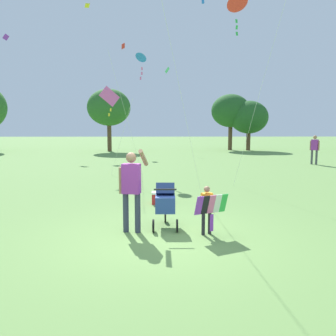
# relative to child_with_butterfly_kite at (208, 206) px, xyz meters

# --- Properties ---
(ground_plane) EXTENTS (120.00, 120.00, 0.00)m
(ground_plane) POSITION_rel_child_with_butterfly_kite_xyz_m (-0.99, -0.21, -0.63)
(ground_plane) COLOR #668E47
(treeline_distant) EXTENTS (38.17, 5.45, 5.81)m
(treeline_distant) POSITION_rel_child_with_butterfly_kite_xyz_m (-2.61, 24.19, 2.95)
(treeline_distant) COLOR brown
(treeline_distant) RESTS_ON ground
(child_with_butterfly_kite) EXTENTS (0.74, 0.50, 1.05)m
(child_with_butterfly_kite) POSITION_rel_child_with_butterfly_kite_xyz_m (0.00, 0.00, 0.00)
(child_with_butterfly_kite) COLOR #232328
(child_with_butterfly_kite) RESTS_ON ground
(person_adult_flyer) EXTENTS (0.64, 0.53, 1.82)m
(person_adult_flyer) POSITION_rel_child_with_butterfly_kite_xyz_m (-1.62, 0.23, 0.43)
(person_adult_flyer) COLOR #33384C
(person_adult_flyer) RESTS_ON ground
(stroller) EXTENTS (0.56, 1.08, 1.03)m
(stroller) POSITION_rel_child_with_butterfly_kite_xyz_m (-0.89, 0.62, -0.02)
(stroller) COLOR black
(stroller) RESTS_ON ground
(kite_orange_delta) EXTENTS (1.41, 3.52, 6.96)m
(kite_orange_delta) POSITION_rel_child_with_butterfly_kite_xyz_m (1.77, 6.14, 5.99)
(kite_orange_delta) COLOR red
(kite_orange_delta) RESTS_ON ground
(kite_green_novelty) EXTENTS (1.52, 2.92, 5.62)m
(kite_green_novelty) POSITION_rel_child_with_butterfly_kite_xyz_m (-1.94, 9.79, 4.68)
(kite_green_novelty) COLOR blue
(kite_green_novelty) RESTS_ON ground
(kite_blue_high) EXTENTS (1.63, 1.92, 4.07)m
(kite_blue_high) POSITION_rel_child_with_butterfly_kite_xyz_m (-3.31, 9.20, 2.86)
(kite_blue_high) COLOR pink
(kite_blue_high) RESTS_ON ground
(distant_kites_cluster) EXTENTS (26.10, 13.79, 9.43)m
(distant_kites_cluster) POSITION_rel_child_with_butterfly_kite_xyz_m (-3.84, 22.84, 10.18)
(distant_kites_cluster) COLOR purple
(person_sitting_far) EXTENTS (0.45, 0.40, 1.69)m
(person_sitting_far) POSITION_rel_child_with_butterfly_kite_xyz_m (7.89, 13.43, 0.37)
(person_sitting_far) COLOR #4C4C51
(person_sitting_far) RESTS_ON ground
(cooler_box) EXTENTS (0.45, 0.33, 0.35)m
(cooler_box) POSITION_rel_child_with_butterfly_kite_xyz_m (-1.04, 3.06, -0.45)
(cooler_box) COLOR red
(cooler_box) RESTS_ON ground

